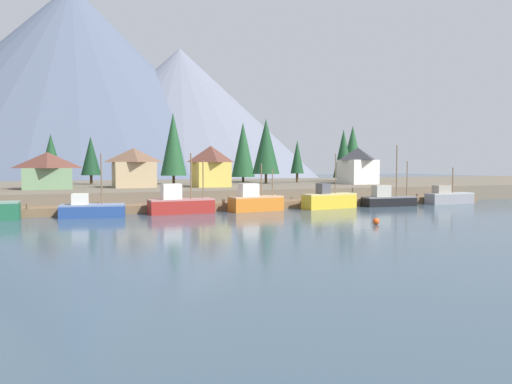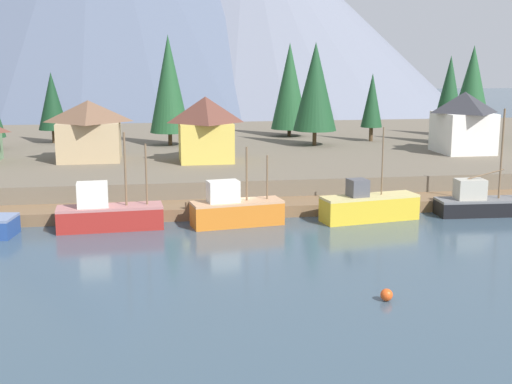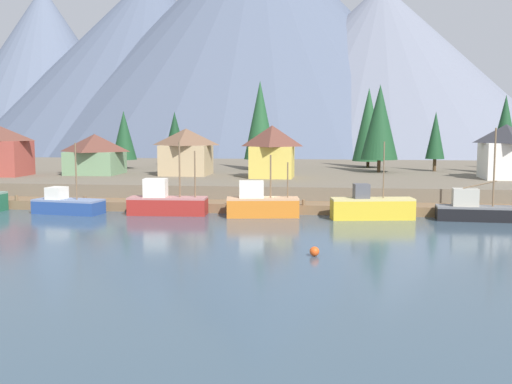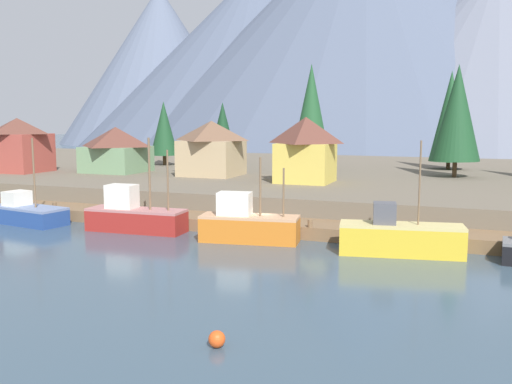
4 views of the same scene
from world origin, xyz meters
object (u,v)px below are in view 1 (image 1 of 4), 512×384
at_px(house_tan, 134,167).
at_px(house_yellow, 211,166).
at_px(channel_buoy, 376,221).
at_px(conifer_back_left, 297,157).
at_px(fishing_boat_orange, 255,201).
at_px(house_green, 48,170).
at_px(house_white, 358,165).
at_px(fishing_boat_red, 180,204).
at_px(conifer_near_left, 353,149).
at_px(fishing_boat_blue, 91,209).
at_px(fishing_boat_yellow, 329,200).
at_px(conifer_far_left, 243,150).
at_px(conifer_near_right, 343,153).
at_px(conifer_centre, 91,156).
at_px(fishing_boat_black, 388,199).
at_px(conifer_mid_left, 266,146).
at_px(conifer_mid_right, 173,144).
at_px(fishing_boat_grey, 448,197).
at_px(conifer_back_right, 51,156).

xyz_separation_m(house_tan, house_yellow, (12.17, -2.78, 0.23)).
bearing_deg(channel_buoy, conifer_back_left, 72.73).
height_order(fishing_boat_orange, house_green, house_green).
height_order(house_white, house_yellow, house_white).
bearing_deg(fishing_boat_orange, house_yellow, 83.62).
relative_size(fishing_boat_red, conifer_near_left, 0.67).
bearing_deg(fishing_boat_blue, house_tan, 78.93).
distance_m(fishing_boat_yellow, conifer_near_left, 43.84).
xyz_separation_m(fishing_boat_orange, conifer_far_left, (12.58, 39.43, 8.11)).
xyz_separation_m(house_white, conifer_back_left, (-6.96, 12.04, 1.74)).
bearing_deg(conifer_near_right, fishing_boat_orange, -137.12).
bearing_deg(house_green, channel_buoy, -50.75).
bearing_deg(conifer_far_left, conifer_back_left, -37.15).
relative_size(fishing_boat_orange, house_white, 1.09).
bearing_deg(house_tan, conifer_near_right, 9.98).
bearing_deg(conifer_centre, conifer_near_right, -9.28).
distance_m(fishing_boat_red, conifer_centre, 38.12).
bearing_deg(fishing_boat_black, conifer_mid_left, 107.68).
bearing_deg(conifer_back_left, conifer_near_right, -21.81).
relative_size(house_green, conifer_centre, 0.81).
xyz_separation_m(fishing_boat_black, channel_buoy, (-15.24, -18.96, -0.70)).
xyz_separation_m(fishing_boat_red, conifer_near_left, (46.88, 34.20, 8.32)).
bearing_deg(conifer_mid_right, conifer_centre, 162.05).
distance_m(house_tan, conifer_mid_left, 28.16).
height_order(fishing_boat_red, house_white, house_white).
bearing_deg(conifer_mid_left, fishing_boat_blue, -139.47).
relative_size(house_white, conifer_near_right, 0.63).
relative_size(house_white, conifer_mid_left, 0.55).
bearing_deg(conifer_mid_right, fishing_boat_orange, -82.74).
xyz_separation_m(conifer_near_right, channel_buoy, (-24.76, -47.35, -8.16)).
bearing_deg(fishing_boat_grey, conifer_mid_left, 121.57).
bearing_deg(fishing_boat_yellow, conifer_back_right, 129.13).
bearing_deg(conifer_centre, conifer_back_right, -143.26).
height_order(conifer_far_left, channel_buoy, conifer_far_left).
height_order(conifer_near_left, conifer_far_left, conifer_far_left).
xyz_separation_m(fishing_boat_orange, fishing_boat_black, (21.41, 0.34, -0.24)).
bearing_deg(fishing_boat_yellow, house_green, 140.88).
height_order(house_white, conifer_near_right, conifer_near_right).
bearing_deg(conifer_back_right, fishing_boat_yellow, -40.93).
height_order(house_green, conifer_near_left, conifer_near_left).
bearing_deg(conifer_mid_left, fishing_boat_orange, -115.07).
height_order(fishing_boat_blue, fishing_boat_black, fishing_boat_black).
distance_m(fishing_boat_grey, house_green, 62.40).
height_order(fishing_boat_orange, conifer_back_right, conifer_back_right).
xyz_separation_m(fishing_boat_black, fishing_boat_grey, (11.61, 0.14, 0.02)).
relative_size(conifer_mid_left, conifer_far_left, 0.99).
height_order(house_yellow, conifer_mid_right, conifer_mid_right).
bearing_deg(conifer_back_left, conifer_near_left, 8.42).
bearing_deg(conifer_mid_left, conifer_mid_right, 170.84).
bearing_deg(fishing_boat_red, fishing_boat_black, -3.12).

